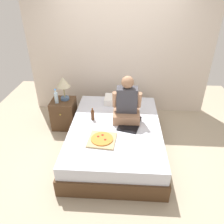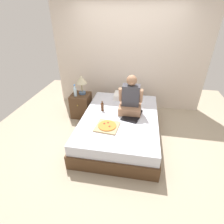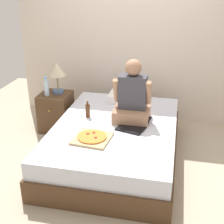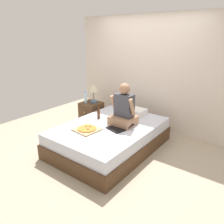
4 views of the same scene
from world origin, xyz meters
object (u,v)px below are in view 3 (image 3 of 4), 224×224
(lamp_on_left_nightstand, at_px, (57,72))
(person_seated, at_px, (132,98))
(bed, at_px, (115,142))
(pizza_box, at_px, (92,138))
(beer_bottle_on_bed, at_px, (88,111))
(water_bottle, at_px, (46,88))
(laptop, at_px, (133,126))
(nightstand_left, at_px, (56,112))

(lamp_on_left_nightstand, xyz_separation_m, person_seated, (1.18, -0.49, -0.13))
(bed, bearing_deg, lamp_on_left_nightstand, 145.82)
(pizza_box, distance_m, beer_bottle_on_bed, 0.61)
(bed, xyz_separation_m, beer_bottle_on_bed, (-0.39, 0.15, 0.33))
(bed, xyz_separation_m, water_bottle, (-1.12, 0.54, 0.45))
(lamp_on_left_nightstand, bearing_deg, pizza_box, -53.28)
(water_bottle, bearing_deg, person_seated, -14.95)
(bed, height_order, beer_bottle_on_bed, beer_bottle_on_bed)
(person_seated, distance_m, pizza_box, 0.76)
(lamp_on_left_nightstand, height_order, person_seated, person_seated)
(water_bottle, bearing_deg, laptop, -22.65)
(water_bottle, relative_size, person_seated, 0.35)
(laptop, bearing_deg, bed, 174.67)
(water_bottle, bearing_deg, nightstand_left, 48.35)
(laptop, bearing_deg, nightstand_left, 152.76)
(laptop, height_order, beer_bottle_on_bed, beer_bottle_on_bed)
(laptop, distance_m, pizza_box, 0.57)
(bed, bearing_deg, water_bottle, 154.29)
(nightstand_left, relative_size, water_bottle, 2.07)
(lamp_on_left_nightstand, height_order, laptop, lamp_on_left_nightstand)
(lamp_on_left_nightstand, xyz_separation_m, water_bottle, (-0.12, -0.14, -0.22))
(nightstand_left, distance_m, pizza_box, 1.37)
(lamp_on_left_nightstand, distance_m, laptop, 1.47)
(nightstand_left, distance_m, laptop, 1.44)
(bed, distance_m, nightstand_left, 1.22)
(nightstand_left, bearing_deg, lamp_on_left_nightstand, 51.37)
(nightstand_left, relative_size, lamp_on_left_nightstand, 1.27)
(person_seated, bearing_deg, water_bottle, 165.05)
(lamp_on_left_nightstand, relative_size, pizza_box, 1.03)
(bed, height_order, pizza_box, pizza_box)
(water_bottle, xyz_separation_m, pizza_box, (0.94, -0.96, -0.19))
(water_bottle, distance_m, pizza_box, 1.36)
(bed, height_order, person_seated, person_seated)
(lamp_on_left_nightstand, relative_size, beer_bottle_on_bed, 2.05)
(water_bottle, distance_m, beer_bottle_on_bed, 0.83)
(laptop, xyz_separation_m, pizza_box, (-0.40, -0.40, -0.00))
(beer_bottle_on_bed, bearing_deg, lamp_on_left_nightstand, 138.61)
(nightstand_left, height_order, pizza_box, nightstand_left)
(bed, height_order, water_bottle, water_bottle)
(bed, xyz_separation_m, nightstand_left, (-1.04, 0.63, 0.05))
(water_bottle, xyz_separation_m, beer_bottle_on_bed, (0.73, -0.39, -0.11))
(bed, distance_m, water_bottle, 1.32)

